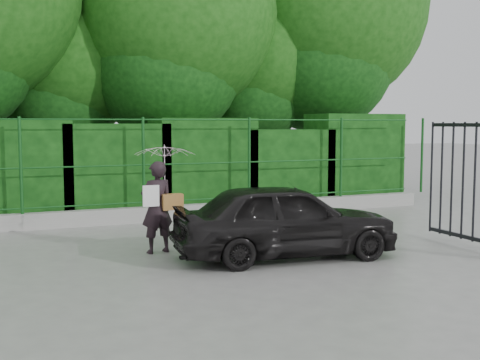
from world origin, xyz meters
name	(u,v)px	position (x,y,z in m)	size (l,w,h in m)	color
ground	(199,276)	(0.00, 0.00, 0.00)	(80.00, 80.00, 0.00)	gray
kerb	(124,216)	(0.00, 4.50, 0.15)	(14.00, 0.25, 0.30)	#9E9E99
fence	(135,163)	(0.22, 4.50, 1.20)	(14.13, 0.06, 1.80)	#124717
hedge	(113,168)	(-0.01, 5.50, 1.02)	(14.20, 1.20, 2.20)	black
trees	(139,16)	(1.14, 7.74, 4.62)	(17.10, 6.15, 8.08)	black
woman	(163,181)	(0.00, 1.65, 1.10)	(0.92, 0.94, 1.66)	black
car	(285,220)	(1.54, 0.56, 0.56)	(1.33, 3.29, 1.12)	black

